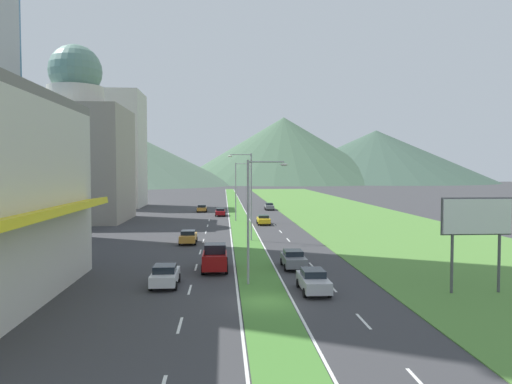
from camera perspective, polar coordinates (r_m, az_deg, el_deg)
ground_plane at (r=31.89m, az=1.19°, el=-12.81°), size 600.00×600.00×0.00m
grass_median at (r=91.06m, az=-2.13°, el=-2.70°), size 3.20×240.00×0.06m
grass_verge_right at (r=93.96m, az=10.54°, el=-2.57°), size 24.00×240.00×0.06m
lane_dash_left_2 at (r=27.85m, az=-8.90°, el=-15.14°), size 0.16×2.80×0.01m
lane_dash_left_3 at (r=35.43m, az=-7.75°, el=-11.25°), size 0.16×2.80×0.01m
lane_dash_left_4 at (r=43.12m, az=-7.03°, el=-8.73°), size 0.16×2.80×0.01m
lane_dash_left_5 at (r=50.88m, az=-6.54°, el=-6.98°), size 0.16×2.80×0.01m
lane_dash_left_6 at (r=58.67m, az=-6.17°, el=-5.69°), size 0.16×2.80×0.01m
lane_dash_left_7 at (r=66.49m, az=-5.90°, el=-4.71°), size 0.16×2.80×0.01m
lane_dash_left_8 at (r=74.32m, az=-5.68°, el=-3.93°), size 0.16×2.80×0.01m
lane_dash_left_9 at (r=82.17m, az=-5.51°, el=-3.30°), size 0.16×2.80×0.01m
lane_dash_right_1 at (r=21.82m, az=18.68°, el=-20.40°), size 0.16×2.80×0.01m
lane_dash_right_2 at (r=28.82m, az=12.46°, el=-14.55°), size 0.16×2.80×0.01m
lane_dash_right_3 at (r=36.20m, az=8.88°, el=-10.95°), size 0.16×2.80×0.01m
lane_dash_right_4 at (r=43.76m, az=6.58°, el=-8.56°), size 0.16×2.80×0.01m
lane_dash_right_5 at (r=51.42m, az=4.98°, el=-6.87°), size 0.16×2.80×0.01m
lane_dash_right_6 at (r=59.14m, az=3.80°, el=-5.62°), size 0.16×2.80×0.01m
lane_dash_right_7 at (r=66.90m, az=2.90°, el=-4.65°), size 0.16×2.80×0.01m
lane_dash_right_8 at (r=74.69m, az=2.18°, el=-3.89°), size 0.16×2.80×0.01m
lane_dash_right_9 at (r=82.50m, az=1.61°, el=-3.27°), size 0.16×2.80×0.01m
edge_line_median_left at (r=91.03m, az=-3.23°, el=-2.72°), size 0.16×240.00×0.01m
edge_line_median_right at (r=91.13m, az=-1.03°, el=-2.71°), size 0.16×240.00×0.01m
domed_building at (r=85.55m, az=-20.24°, el=4.47°), size 16.13×16.13×28.82m
midrise_colored at (r=115.55m, az=-16.36°, el=4.75°), size 13.23×13.23×25.94m
hill_far_left at (r=285.35m, az=-18.44°, el=4.66°), size 157.57×157.57×38.42m
hill_far_center at (r=317.27m, az=3.25°, el=4.92°), size 141.92×141.92×42.28m
hill_far_right at (r=342.07m, az=13.84°, el=4.08°), size 155.69×155.69×35.10m
street_lamp_near at (r=35.68m, az=-0.40°, el=-2.49°), size 2.99×0.41×9.20m
street_lamp_mid at (r=57.76m, az=-0.84°, el=0.08°), size 2.86×0.43×10.42m
street_lamp_far at (r=79.87m, az=-2.21°, el=0.46°), size 2.57×0.38×9.60m
billboard_roadside at (r=36.44m, az=24.42°, el=-3.14°), size 4.97×0.28×6.60m
car_0 at (r=89.80m, az=-4.19°, el=-2.33°), size 1.88×4.78×1.42m
car_1 at (r=34.50m, az=6.73°, el=-10.26°), size 1.90×4.51×1.57m
car_2 at (r=56.57m, az=-7.94°, el=-5.22°), size 1.95×4.18×1.53m
car_3 at (r=98.42m, az=-6.34°, el=-1.90°), size 1.96×4.26×1.42m
car_4 at (r=36.55m, az=-10.59°, el=-9.56°), size 1.96×4.14×1.58m
car_5 at (r=42.51m, az=4.40°, el=-7.81°), size 1.94×4.28×1.52m
car_6 at (r=102.58m, az=1.56°, el=-1.69°), size 1.85×4.35×1.46m
car_7 at (r=75.39m, az=0.88°, el=-3.26°), size 1.99×4.21×1.44m
pickup_truck_0 at (r=41.91m, az=-4.82°, el=-7.69°), size 2.18×5.40×2.00m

